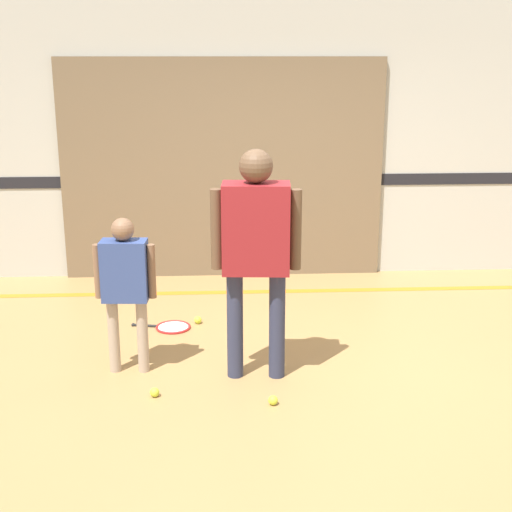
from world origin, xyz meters
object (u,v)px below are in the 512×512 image
object	(u,v)px
person_instructor	(256,240)
person_student_left	(125,279)
tennis_ball_by_spare_racket	(198,320)
tennis_ball_stray_left	(155,392)
tennis_ball_near_instructor	(273,400)
racket_spare_on_floor	(171,327)

from	to	relation	value
person_instructor	person_student_left	xyz separation A→B (m)	(-0.95, 0.14, -0.31)
tennis_ball_by_spare_racket	person_instructor	bearing A→B (deg)	-67.08
person_instructor	tennis_ball_stray_left	size ratio (longest dim) A/B	25.65
tennis_ball_near_instructor	tennis_ball_by_spare_racket	xyz separation A→B (m)	(-0.55, 1.55, 0.00)
person_student_left	racket_spare_on_floor	bearing A→B (deg)	76.37
racket_spare_on_floor	tennis_ball_near_instructor	xyz separation A→B (m)	(0.78, -1.46, 0.02)
person_instructor	tennis_ball_stray_left	world-z (taller)	person_instructor
tennis_ball_by_spare_racket	racket_spare_on_floor	bearing A→B (deg)	-157.27
racket_spare_on_floor	tennis_ball_by_spare_racket	xyz separation A→B (m)	(0.23, 0.10, 0.02)
person_instructor	racket_spare_on_floor	distance (m)	1.59
person_student_left	person_instructor	bearing A→B (deg)	-4.88
person_instructor	racket_spare_on_floor	world-z (taller)	person_instructor
tennis_ball_stray_left	racket_spare_on_floor	bearing A→B (deg)	88.37
person_student_left	tennis_ball_by_spare_racket	distance (m)	1.28
person_student_left	tennis_ball_by_spare_racket	world-z (taller)	person_student_left
person_instructor	tennis_ball_near_instructor	bearing A→B (deg)	-74.80
tennis_ball_by_spare_racket	tennis_ball_stray_left	distance (m)	1.42
person_instructor	racket_spare_on_floor	size ratio (longest dim) A/B	3.07
tennis_ball_near_instructor	tennis_ball_stray_left	size ratio (longest dim) A/B	1.00
tennis_ball_by_spare_racket	tennis_ball_stray_left	bearing A→B (deg)	-100.94
tennis_ball_stray_left	tennis_ball_near_instructor	bearing A→B (deg)	-11.22
racket_spare_on_floor	tennis_ball_stray_left	distance (m)	1.29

